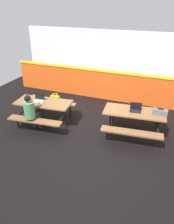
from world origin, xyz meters
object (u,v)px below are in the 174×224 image
object	(u,v)px
picnic_table_right	(134,116)
toolbox_grey	(160,112)
student_nearer	(31,110)
backpack_dark	(37,101)
laptop_dark	(136,109)
laptop_silver	(39,99)
tote_bag_bright	(55,100)
picnic_table_left	(44,107)

from	to	relation	value
picnic_table_right	toolbox_grey	size ratio (longest dim) A/B	4.43
student_nearer	backpack_dark	distance (m)	1.77
backpack_dark	laptop_dark	bearing A→B (deg)	-7.49
toolbox_grey	backpack_dark	world-z (taller)	toolbox_grey
picnic_table_right	student_nearer	bearing A→B (deg)	-160.71
laptop_silver	picnic_table_right	bearing A→B (deg)	7.66
picnic_table_right	student_nearer	world-z (taller)	student_nearer
toolbox_grey	picnic_table_right	bearing A→B (deg)	-173.90
laptop_dark	backpack_dark	size ratio (longest dim) A/B	0.78
picnic_table_right	backpack_dark	bearing A→B (deg)	171.87
laptop_dark	tote_bag_bright	xyz separation A→B (m)	(-3.08, 0.85, -0.59)
picnic_table_left	backpack_dark	distance (m)	1.33
laptop_silver	laptop_dark	world-z (taller)	same
picnic_table_left	laptop_dark	size ratio (longest dim) A/B	5.19
student_nearer	laptop_dark	distance (m)	2.98
laptop_silver	picnic_table_left	bearing A→B (deg)	-6.99
picnic_table_left	laptop_silver	xyz separation A→B (m)	(-0.16, 0.02, 0.21)
tote_bag_bright	toolbox_grey	bearing A→B (deg)	-12.36
laptop_silver	laptop_dark	size ratio (longest dim) A/B	1.00
toolbox_grey	tote_bag_bright	bearing A→B (deg)	167.64
picnic_table_right	backpack_dark	distance (m)	3.66
backpack_dark	tote_bag_bright	world-z (taller)	backpack_dark
picnic_table_left	picnic_table_right	world-z (taller)	same
student_nearer	laptop_dark	xyz separation A→B (m)	(2.80, 1.01, 0.08)
laptop_silver	toolbox_grey	xyz separation A→B (m)	(3.55, 0.46, 0.02)
picnic_table_left	student_nearer	bearing A→B (deg)	-96.97
laptop_dark	toolbox_grey	distance (m)	0.66
laptop_dark	backpack_dark	bearing A→B (deg)	172.51
picnic_table_left	tote_bag_bright	size ratio (longest dim) A/B	4.13
picnic_table_left	laptop_silver	size ratio (longest dim) A/B	5.19
picnic_table_right	tote_bag_bright	size ratio (longest dim) A/B	4.13
laptop_dark	toolbox_grey	bearing A→B (deg)	2.85
toolbox_grey	laptop_silver	bearing A→B (deg)	-172.63
picnic_table_right	laptop_silver	distance (m)	2.91
toolbox_grey	laptop_dark	bearing A→B (deg)	-177.15
student_nearer	tote_bag_bright	distance (m)	1.96
laptop_dark	backpack_dark	world-z (taller)	laptop_dark
student_nearer	tote_bag_bright	bearing A→B (deg)	98.55
laptop_silver	backpack_dark	distance (m)	1.29
picnic_table_left	toolbox_grey	world-z (taller)	toolbox_grey
backpack_dark	toolbox_grey	bearing A→B (deg)	-5.91
student_nearer	backpack_dark	bearing A→B (deg)	118.96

